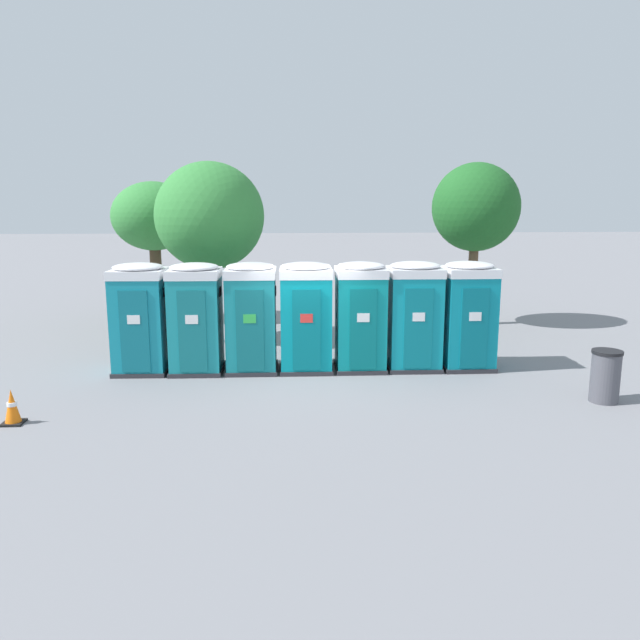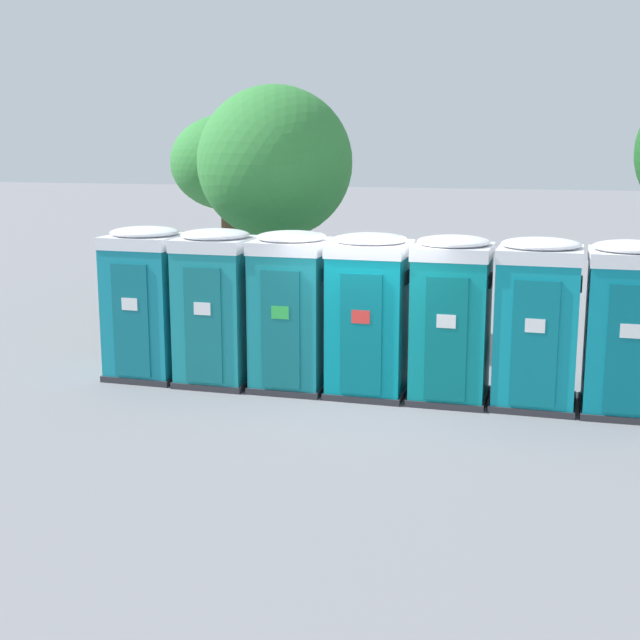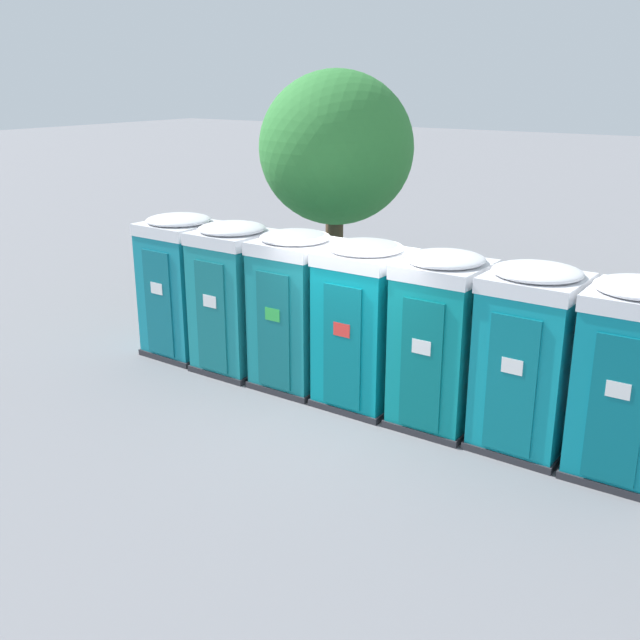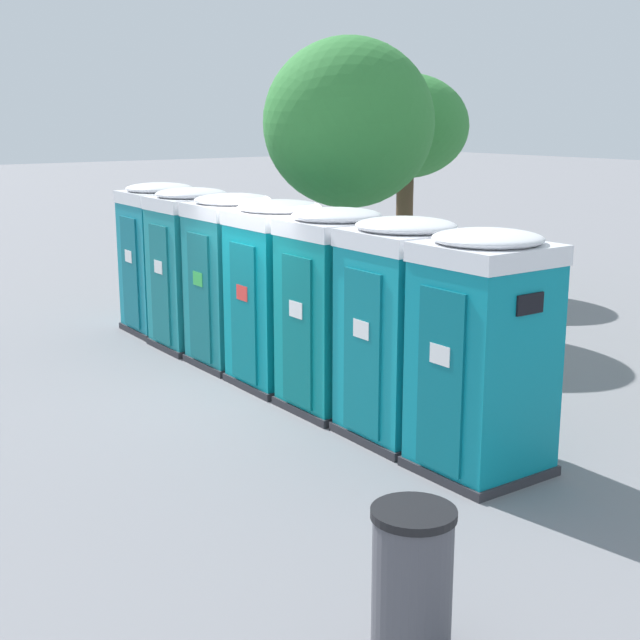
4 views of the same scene
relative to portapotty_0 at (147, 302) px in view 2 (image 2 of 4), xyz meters
name	(u,v)px [view 2 (image 2 of 4)]	position (x,y,z in m)	size (l,w,h in m)	color
ground_plane	(365,398)	(3.81, -0.38, -1.28)	(120.00, 120.00, 0.00)	slate
portapotty_0	(147,302)	(0.00, 0.00, 0.00)	(1.25, 1.24, 2.54)	#2D2D33
portapotty_1	(217,306)	(1.27, -0.07, 0.00)	(1.21, 1.22, 2.54)	#2D2D33
portapotty_2	(292,310)	(2.54, -0.06, 0.00)	(1.19, 1.22, 2.54)	#2D2D33
portapotty_3	(369,314)	(3.81, -0.08, 0.00)	(1.24, 1.22, 2.54)	#2D2D33
portapotty_4	(451,318)	(5.08, -0.09, 0.00)	(1.19, 1.22, 2.54)	#2D2D33
portapotty_5	(537,322)	(6.35, -0.08, 0.00)	(1.27, 1.23, 2.54)	#2D2D33
portapotty_6	(627,327)	(7.62, -0.12, 0.00)	(1.20, 1.21, 2.54)	#2D2D33
street_tree_1	(275,164)	(1.33, 2.98, 2.21)	(2.95, 2.95, 4.96)	#4C3826
street_tree_2	(228,164)	(-0.81, 6.16, 2.09)	(2.64, 2.64, 4.51)	#4C3826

